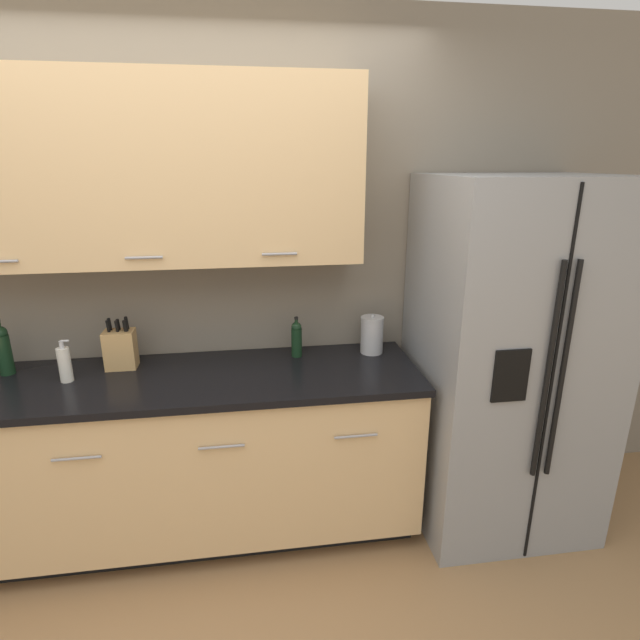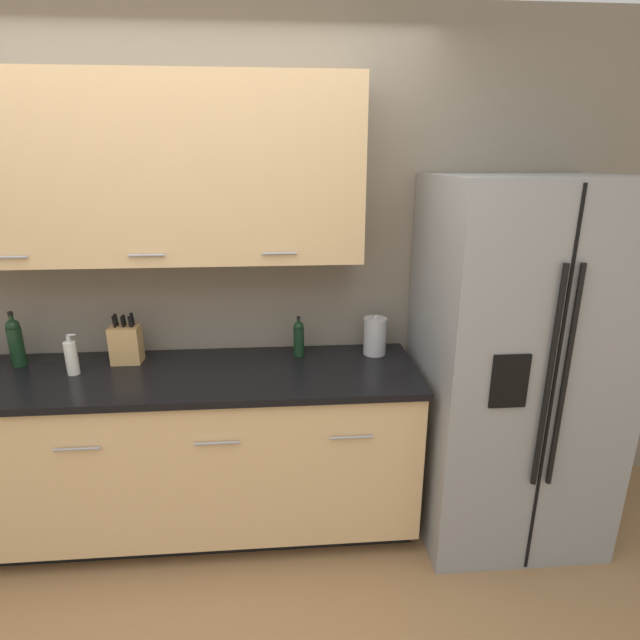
# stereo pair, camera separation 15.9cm
# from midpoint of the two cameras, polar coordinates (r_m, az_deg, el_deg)

# --- Properties ---
(wall_back) EXTENTS (10.00, 0.39, 2.60)m
(wall_back) POSITION_cam_midpoint_polar(r_m,az_deg,el_deg) (2.64, -18.10, 7.57)
(wall_back) COLOR gray
(wall_back) RESTS_ON ground_plane
(counter_unit) EXTENTS (2.53, 0.64, 0.90)m
(counter_unit) POSITION_cam_midpoint_polar(r_m,az_deg,el_deg) (2.74, -18.80, -14.66)
(counter_unit) COLOR black
(counter_unit) RESTS_ON ground_plane
(refrigerator) EXTENTS (0.88, 0.79, 1.82)m
(refrigerator) POSITION_cam_midpoint_polar(r_m,az_deg,el_deg) (2.71, 19.01, -4.30)
(refrigerator) COLOR gray
(refrigerator) RESTS_ON ground_plane
(knife_block) EXTENTS (0.15, 0.10, 0.26)m
(knife_block) POSITION_cam_midpoint_polar(r_m,az_deg,el_deg) (2.68, -23.44, -3.04)
(knife_block) COLOR tan
(knife_block) RESTS_ON counter_unit
(wine_bottle) EXTENTS (0.07, 0.07, 0.28)m
(wine_bottle) POSITION_cam_midpoint_polar(r_m,az_deg,el_deg) (2.87, -33.85, -2.78)
(wine_bottle) COLOR black
(wine_bottle) RESTS_ON counter_unit
(soap_dispenser) EXTENTS (0.06, 0.06, 0.20)m
(soap_dispenser) POSITION_cam_midpoint_polar(r_m,az_deg,el_deg) (2.64, -28.71, -4.46)
(soap_dispenser) COLOR silver
(soap_dispenser) RESTS_ON counter_unit
(oil_bottle) EXTENTS (0.06, 0.06, 0.22)m
(oil_bottle) POSITION_cam_midpoint_polar(r_m,az_deg,el_deg) (2.61, -4.44, -2.11)
(oil_bottle) COLOR black
(oil_bottle) RESTS_ON counter_unit
(steel_canister) EXTENTS (0.12, 0.12, 0.21)m
(steel_canister) POSITION_cam_midpoint_polar(r_m,az_deg,el_deg) (2.66, 4.26, -1.71)
(steel_canister) COLOR #B7B7BA
(steel_canister) RESTS_ON counter_unit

